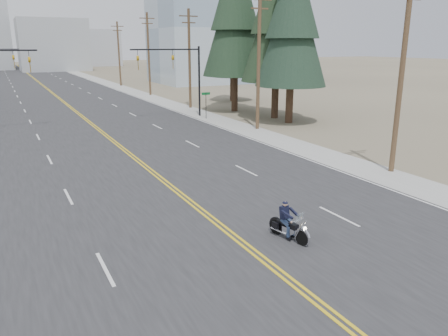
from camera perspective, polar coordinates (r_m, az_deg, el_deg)
name	(u,v)px	position (r m, az deg, el deg)	size (l,w,h in m)	color
ground_plane	(301,290)	(13.91, 10.05, -15.45)	(400.00, 400.00, 0.00)	#776D56
road	(47,89)	(79.99, -22.12, 9.57)	(20.00, 200.00, 0.01)	#303033
sidewalk_right	(115,86)	(81.86, -14.00, 10.37)	(3.00, 200.00, 0.01)	#A5A5A0
traffic_mast_right	(180,68)	(44.52, -5.72, 12.89)	(7.10, 0.26, 7.00)	black
street_sign	(206,101)	(43.67, -2.38, 8.77)	(0.90, 0.06, 2.62)	black
utility_pole_a	(402,72)	(26.45, 22.21, 11.58)	(2.20, 0.30, 11.00)	brown
utility_pole_b	(259,59)	(37.99, 4.55, 14.01)	(2.20, 0.30, 11.50)	brown
utility_pole_c	(189,57)	(51.37, -4.54, 14.19)	(2.20, 0.30, 11.00)	brown
utility_pole_d	(149,53)	(65.44, -9.82, 14.59)	(2.20, 0.30, 11.50)	brown
utility_pole_e	(119,53)	(81.80, -13.57, 14.42)	(2.20, 0.30, 11.00)	brown
glass_building	(218,29)	(88.63, -0.85, 17.68)	(24.00, 16.00, 20.00)	#9EB5CC
haze_bldg_b	(53,45)	(135.21, -21.42, 14.73)	(18.00, 14.00, 14.00)	#ADB2B7
haze_bldg_c	(180,38)	(128.42, -5.80, 16.59)	(16.00, 12.00, 18.00)	#B7BCC6
haze_bldg_e	(97,48)	(162.59, -16.29, 14.83)	(14.00, 14.00, 12.00)	#B7BCC6
motorcyclist	(289,221)	(16.76, 8.53, -6.92)	(0.81, 1.88, 1.47)	black
conifer_near	(293,12)	(41.63, 9.01, 19.46)	(6.53, 6.53, 17.28)	#382619
conifer_mid	(278,8)	(44.31, 7.05, 20.02)	(6.85, 6.85, 18.26)	#382619
conifer_tall	(235,5)	(48.83, 1.48, 20.49)	(6.97, 6.97, 19.37)	#382619
conifer_far	(233,30)	(57.89, 1.18, 17.61)	(5.83, 5.83, 15.61)	#382619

